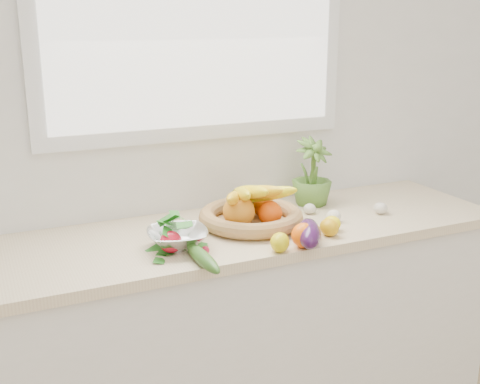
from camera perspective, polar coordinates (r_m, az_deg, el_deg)
name	(u,v)px	position (r m, az deg, el deg)	size (l,w,h in m)	color
back_wall	(196,102)	(2.46, -4.20, 8.48)	(4.50, 0.02, 2.70)	white
counter_cabinet	(227,340)	(2.49, -1.27, -13.83)	(2.20, 0.58, 0.86)	silver
countertop	(226,235)	(2.30, -1.34, -4.08)	(2.24, 0.62, 0.04)	beige
orange_loose	(304,235)	(2.12, 6.08, -4.11)	(0.09, 0.09, 0.09)	#FF5F08
lemon_a	(329,227)	(2.25, 8.46, -3.34)	(0.06, 0.08, 0.06)	#DA9C0B
lemon_b	(280,242)	(2.08, 3.80, -4.78)	(0.07, 0.08, 0.07)	#D8C40B
lemon_c	(332,223)	(2.31, 8.75, -2.94)	(0.06, 0.07, 0.06)	yellow
apple	(171,242)	(2.08, -6.57, -4.72)	(0.08, 0.08, 0.08)	red
ginger	(310,237)	(2.19, 6.61, -4.26)	(0.10, 0.04, 0.03)	tan
garlic_a	(334,216)	(2.40, 8.89, -2.28)	(0.06, 0.06, 0.05)	silver
garlic_b	(310,209)	(2.49, 6.62, -1.59)	(0.05, 0.05, 0.04)	silver
garlic_c	(381,208)	(2.54, 13.19, -1.51)	(0.06, 0.06, 0.05)	beige
eggplant	(309,233)	(2.15, 6.54, -3.92)	(0.08, 0.22, 0.09)	#34103D
cucumber	(203,258)	(1.97, -3.55, -6.27)	(0.05, 0.26, 0.05)	#2A591A
radish	(205,250)	(2.06, -3.32, -5.53)	(0.03, 0.03, 0.03)	#BA1735
potted_herb	(312,174)	(2.59, 6.84, 1.73)	(0.17, 0.17, 0.31)	#507D2D
fruit_basket	(250,211)	(2.33, 0.97, -1.85)	(0.44, 0.44, 0.20)	#AE864D
colander_with_spinach	(177,233)	(2.11, -5.96, -3.87)	(0.25, 0.25, 0.12)	silver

